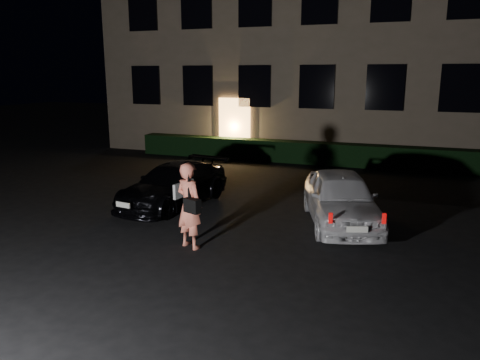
% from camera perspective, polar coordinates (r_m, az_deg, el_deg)
% --- Properties ---
extents(ground, '(80.00, 80.00, 0.00)m').
position_cam_1_polar(ground, '(9.33, -5.08, -9.34)').
color(ground, black).
rests_on(ground, ground).
extents(building, '(20.00, 8.11, 12.00)m').
position_cam_1_polar(building, '(23.20, 11.72, 18.74)').
color(building, '#6A5D4B').
rests_on(building, ground).
extents(hedge, '(15.00, 0.70, 0.85)m').
position_cam_1_polar(hedge, '(18.91, 8.79, 3.29)').
color(hedge, black).
rests_on(hedge, ground).
extents(sedan, '(2.09, 4.03, 1.12)m').
position_cam_1_polar(sedan, '(12.86, -8.10, -0.57)').
color(sedan, black).
rests_on(sedan, ground).
extents(hatch, '(2.64, 4.03, 1.28)m').
position_cam_1_polar(hatch, '(11.34, 12.19, -2.15)').
color(hatch, silver).
rests_on(hatch, ground).
extents(man, '(0.76, 0.65, 1.79)m').
position_cam_1_polar(man, '(9.57, -6.17, -3.11)').
color(man, '#FF8166').
rests_on(man, ground).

